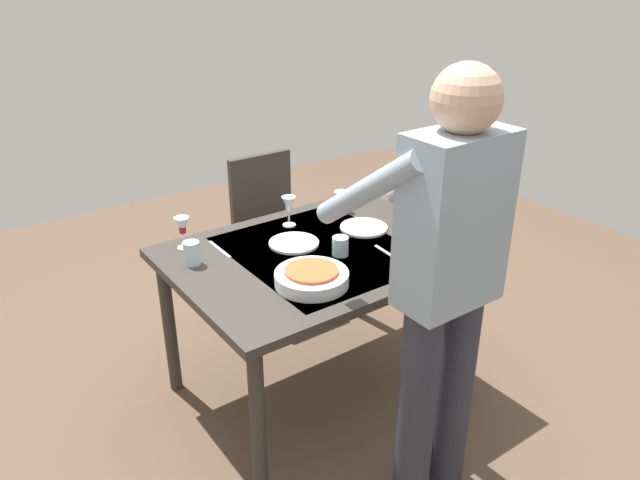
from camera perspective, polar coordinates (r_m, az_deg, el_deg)
ground_plane at (r=3.15m, az=0.00°, el=-13.55°), size 6.00×6.00×0.00m
dining_table at (r=2.78m, az=0.00°, el=-2.46°), size 1.31×0.98×0.77m
chair_near at (r=3.63m, az=-4.65°, el=1.68°), size 0.40×0.40×0.91m
person_server at (r=2.14m, az=11.52°, el=-3.42°), size 0.42×0.61×1.69m
wine_bottle at (r=3.07m, az=8.36°, el=3.99°), size 0.07×0.07×0.30m
wine_glass_left at (r=2.78m, az=-12.75°, el=1.19°), size 0.07×0.07×0.15m
wine_glass_right at (r=2.95m, az=-2.94°, el=3.22°), size 0.07×0.07×0.15m
water_cup_near_left at (r=2.68m, az=1.92°, el=-0.58°), size 0.07×0.07×0.09m
water_cup_near_right at (r=2.65m, az=-11.88°, el=-1.21°), size 0.07×0.07×0.10m
water_cup_far_left at (r=3.14m, az=1.99°, el=3.62°), size 0.07×0.07×0.11m
serving_bowl_pasta at (r=2.45m, az=-0.79°, el=-3.48°), size 0.30×0.30×0.07m
side_bowl_salad at (r=2.79m, az=11.31°, el=-0.19°), size 0.18×0.18×0.07m
dinner_plate_near at (r=2.96m, az=4.11°, el=1.17°), size 0.23×0.23×0.01m
dinner_plate_far at (r=2.79m, az=-2.46°, el=-0.29°), size 0.23×0.23×0.01m
table_knife at (r=2.78m, az=-9.36°, el=-0.87°), size 0.02×0.20×0.00m
table_fork at (r=2.72m, az=6.32°, el=-1.24°), size 0.03×0.18×0.00m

